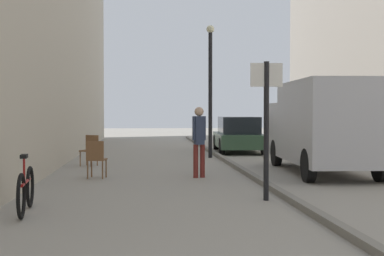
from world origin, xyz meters
name	(u,v)px	position (x,y,z in m)	size (l,w,h in m)	color
ground_plane	(188,176)	(0.00, 12.00, 0.00)	(80.00, 80.00, 0.00)	gray
kerb_strip	(248,173)	(1.58, 12.00, 0.06)	(0.16, 40.00, 0.12)	slate
pedestrian_main_foreground	(199,137)	(0.27, 11.72, 1.03)	(0.35, 0.24, 1.78)	maroon
delivery_van	(322,125)	(3.70, 12.45, 1.32)	(2.20, 5.58, 2.46)	#B7B7BC
parked_car	(239,135)	(2.77, 20.16, 0.71)	(2.03, 4.29, 1.45)	#335138
street_sign_post	(266,118)	(1.16, 8.16, 1.55)	(0.60, 0.10, 2.60)	black
lamp_post	(210,82)	(1.26, 17.46, 2.72)	(0.28, 0.28, 4.76)	black
bicycle_leaning	(26,190)	(-3.05, 7.27, 0.38)	(0.20, 1.77, 0.98)	black
cafe_chair_near_window	(96,157)	(-2.30, 11.74, 0.55)	(0.51, 0.51, 0.94)	brown
cafe_chair_by_doorway	(90,148)	(-2.76, 14.95, 0.55)	(0.59, 0.59, 0.94)	brown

